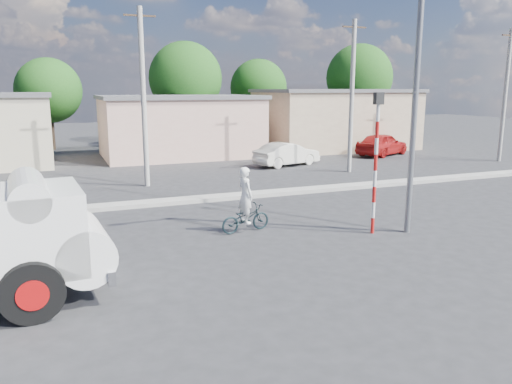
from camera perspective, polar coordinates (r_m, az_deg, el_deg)
name	(u,v)px	position (r m, az deg, el deg)	size (l,w,h in m)	color
ground_plane	(304,261)	(13.36, 5.46, -7.85)	(120.00, 120.00, 0.00)	#29292B
median	(214,198)	(20.50, -4.86, -0.67)	(40.00, 0.80, 0.16)	#99968E
bicycle	(245,218)	(15.81, -1.21, -3.02)	(0.59, 1.68, 0.88)	black
cyclist	(245,204)	(15.70, -1.22, -1.42)	(0.65, 0.43, 1.79)	white
car_cream	(287,154)	(29.56, 3.54, 4.34)	(1.44, 4.13, 1.36)	white
car_red	(382,144)	(35.12, 14.21, 5.32)	(1.81, 4.51, 1.54)	#A61514
traffic_pole	(376,151)	(15.67, 13.57, 4.55)	(0.28, 0.18, 4.36)	red
streetlight	(413,72)	(15.90, 17.46, 13.00)	(2.34, 0.22, 9.00)	slate
building_row	(166,125)	(33.95, -10.21, 7.60)	(37.80, 7.30, 4.44)	beige
tree_row	(181,82)	(40.75, -8.55, 12.34)	(43.62, 7.43, 8.42)	#38281E
utility_poles	(251,97)	(24.88, -0.52, 10.81)	(35.40, 0.24, 8.00)	#99968E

